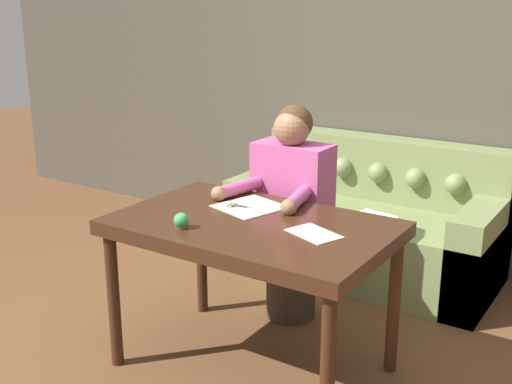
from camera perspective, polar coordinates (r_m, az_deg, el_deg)
wall_back at (r=4.40m, az=14.72°, el=10.43°), size 8.00×0.06×2.60m
dining_table at (r=2.98m, az=-0.31°, el=-4.07°), size 1.27×0.81×0.76m
couch at (r=4.29m, az=9.90°, el=-3.03°), size 1.68×0.83×0.86m
person at (r=3.51m, az=3.13°, el=-1.97°), size 0.49×0.58×1.21m
pattern_paper_main at (r=3.15m, az=-0.55°, el=-1.31°), size 0.35×0.36×0.00m
pattern_paper_offcut at (r=2.80m, az=5.16°, el=-3.70°), size 0.27×0.23×0.00m
scissors at (r=3.15m, az=-1.20°, el=-1.35°), size 0.24×0.10×0.01m
pin_cushion at (r=2.87m, az=-6.65°, el=-2.60°), size 0.07×0.07×0.07m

